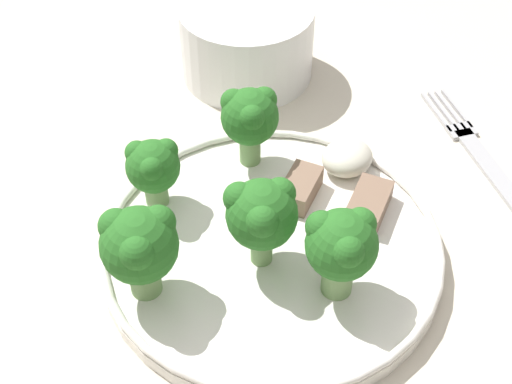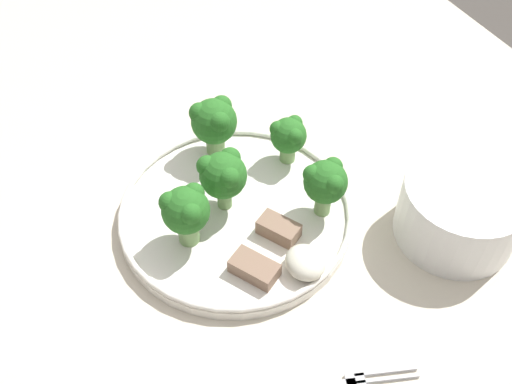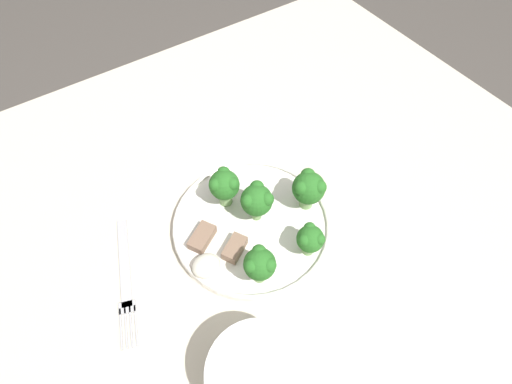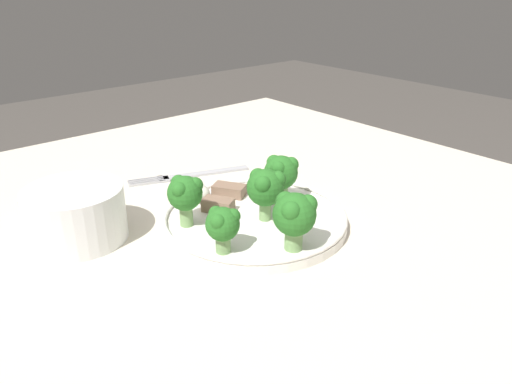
% 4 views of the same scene
% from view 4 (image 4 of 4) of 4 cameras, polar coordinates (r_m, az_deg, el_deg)
% --- Properties ---
extents(table, '(1.12, 0.98, 0.71)m').
position_cam_4_polar(table, '(0.71, 1.48, -11.11)').
color(table, beige).
rests_on(table, ground_plane).
extents(dinner_plate, '(0.25, 0.25, 0.02)m').
position_cam_4_polar(dinner_plate, '(0.67, -0.11, -3.10)').
color(dinner_plate, white).
rests_on(dinner_plate, table).
extents(fork, '(0.09, 0.20, 0.00)m').
position_cam_4_polar(fork, '(0.84, -7.47, 1.92)').
color(fork, '#B2B2B7').
rests_on(fork, table).
extents(cream_bowl, '(0.12, 0.12, 0.07)m').
position_cam_4_polar(cream_bowl, '(0.67, -19.87, -2.55)').
color(cream_bowl, white).
rests_on(cream_bowl, table).
extents(broccoli_floret_near_rim_left, '(0.05, 0.05, 0.07)m').
position_cam_4_polar(broccoli_floret_near_rim_left, '(0.64, 1.09, 0.58)').
color(broccoli_floret_near_rim_left, '#7FA866').
rests_on(broccoli_floret_near_rim_left, dinner_plate).
extents(broccoli_floret_center_left, '(0.04, 0.04, 0.06)m').
position_cam_4_polar(broccoli_floret_center_left, '(0.58, -3.84, -3.70)').
color(broccoli_floret_center_left, '#7FA866').
rests_on(broccoli_floret_center_left, dinner_plate).
extents(broccoli_floret_back_left, '(0.05, 0.05, 0.07)m').
position_cam_4_polar(broccoli_floret_back_left, '(0.69, 2.86, 2.20)').
color(broccoli_floret_back_left, '#7FA866').
rests_on(broccoli_floret_back_left, dinner_plate).
extents(broccoli_floret_front_left, '(0.05, 0.05, 0.07)m').
position_cam_4_polar(broccoli_floret_front_left, '(0.58, 4.42, -2.56)').
color(broccoli_floret_front_left, '#7FA866').
rests_on(broccoli_floret_front_left, dinner_plate).
extents(broccoli_floret_center_back, '(0.05, 0.05, 0.07)m').
position_cam_4_polar(broccoli_floret_center_back, '(0.64, -8.13, -0.14)').
color(broccoli_floret_center_back, '#7FA866').
rests_on(broccoli_floret_center_back, dinner_plate).
extents(meat_slice_front_slice, '(0.05, 0.05, 0.02)m').
position_cam_4_polar(meat_slice_front_slice, '(0.73, -3.09, 0.20)').
color(meat_slice_front_slice, '#846651').
rests_on(meat_slice_front_slice, dinner_plate).
extents(meat_slice_middle_slice, '(0.05, 0.04, 0.02)m').
position_cam_4_polar(meat_slice_middle_slice, '(0.68, -4.35, -1.50)').
color(meat_slice_middle_slice, '#846651').
rests_on(meat_slice_middle_slice, dinner_plate).
extents(sauce_dollop, '(0.04, 0.04, 0.02)m').
position_cam_4_polar(sauce_dollop, '(0.72, -6.86, -0.05)').
color(sauce_dollop, silver).
rests_on(sauce_dollop, dinner_plate).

